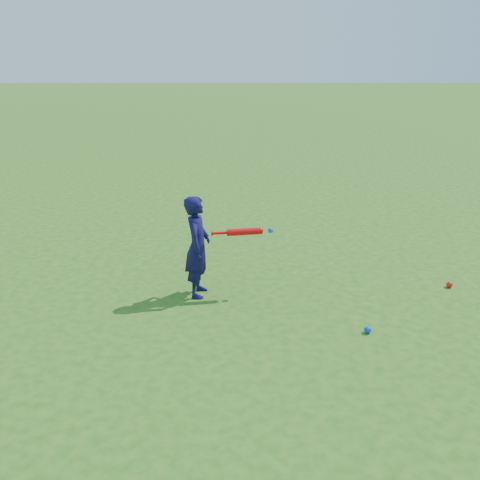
{
  "coord_description": "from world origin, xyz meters",
  "views": [
    {
      "loc": [
        0.72,
        -5.99,
        2.79
      ],
      "look_at": [
        0.73,
        -0.1,
        0.66
      ],
      "focal_mm": 40.0,
      "sensor_mm": 36.0,
      "label": 1
    }
  ],
  "objects_px": {
    "ground_ball_red": "(449,285)",
    "bat_swing": "(246,232)",
    "ground_ball_blue": "(368,330)",
    "child": "(198,247)"
  },
  "relations": [
    {
      "from": "ground_ball_red",
      "to": "bat_swing",
      "type": "distance_m",
      "value": 2.61
    },
    {
      "from": "ground_ball_blue",
      "to": "ground_ball_red",
      "type": "bearing_deg",
      "value": 41.39
    },
    {
      "from": "ground_ball_blue",
      "to": "bat_swing",
      "type": "relative_size",
      "value": 0.11
    },
    {
      "from": "child",
      "to": "ground_ball_red",
      "type": "relative_size",
      "value": 15.45
    },
    {
      "from": "ground_ball_blue",
      "to": "bat_swing",
      "type": "xyz_separation_m",
      "value": [
        -1.24,
        0.98,
        0.74
      ]
    },
    {
      "from": "ground_ball_blue",
      "to": "bat_swing",
      "type": "height_order",
      "value": "bat_swing"
    },
    {
      "from": "ground_ball_red",
      "to": "bat_swing",
      "type": "relative_size",
      "value": 0.11
    },
    {
      "from": "child",
      "to": "bat_swing",
      "type": "relative_size",
      "value": 1.68
    },
    {
      "from": "bat_swing",
      "to": "ground_ball_blue",
      "type": "bearing_deg",
      "value": -47.65
    },
    {
      "from": "child",
      "to": "ground_ball_blue",
      "type": "distance_m",
      "value": 2.12
    }
  ]
}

